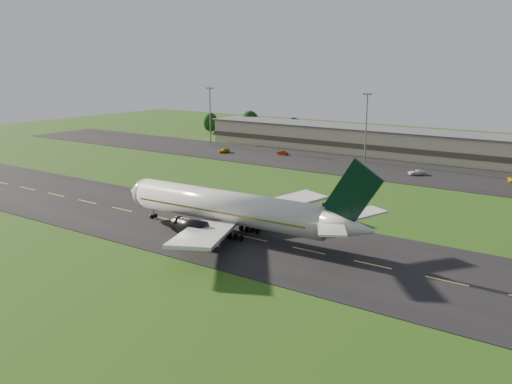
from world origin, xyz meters
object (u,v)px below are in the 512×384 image
Objects in this scene: airliner at (231,208)px; service_vehicle_b at (283,153)px; light_mast_west at (210,109)px; service_vehicle_c at (416,172)px; terminal at (391,143)px; light_mast_centre at (366,119)px; service_vehicle_a at (224,150)px.

service_vehicle_b is (-39.07, 76.37, -3.93)m from airliner.
light_mast_west is at bearing 86.66° from service_vehicle_b.
service_vehicle_c is (7.40, 69.80, -3.92)m from airliner.
terminal is 64.10m from light_mast_west.
service_vehicle_b is (-26.78, -3.59, -12.01)m from light_mast_centre.
service_vehicle_a is (15.04, -11.00, -11.88)m from light_mast_west.
service_vehicle_c is at bearing -95.21° from service_vehicle_b.
light_mast_centre is at bearing -94.95° from terminal.
terminal is 31.22× the size of service_vehicle_c.
light_mast_west reaches higher than service_vehicle_a.
airliner is 11.04× the size of service_vehicle_c.
light_mast_centre reaches higher than service_vehicle_b.
terminal reaches higher than service_vehicle_a.
service_vehicle_c is (64.66, 0.83, -0.11)m from service_vehicle_a.
service_vehicle_c is (19.69, -10.16, -11.99)m from light_mast_centre.
terminal is 32.78× the size of service_vehicle_a.
light_mast_west is 60.00m from light_mast_centre.
service_vehicle_b is at bearing -6.17° from light_mast_west.
service_vehicle_a is at bearing -137.51° from service_vehicle_c.
service_vehicle_c is at bearing 3.73° from service_vehicle_a.
airliner reaches higher than service_vehicle_b.
light_mast_west is (-72.29, 79.96, 8.08)m from airliner.
light_mast_centre is 29.57m from service_vehicle_b.
terminal is 38.05× the size of service_vehicle_b.
service_vehicle_a is 1.16× the size of service_vehicle_b.
terminal is 18.45m from light_mast_centre.
airliner is 81.30m from light_mast_centre.
light_mast_centre is (60.00, 0.00, 0.00)m from light_mast_west.
service_vehicle_c is (79.69, -10.16, -11.99)m from light_mast_west.
service_vehicle_c reaches higher than service_vehicle_b.
service_vehicle_a reaches higher than service_vehicle_c.
light_mast_centre is at bearing -79.52° from service_vehicle_b.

